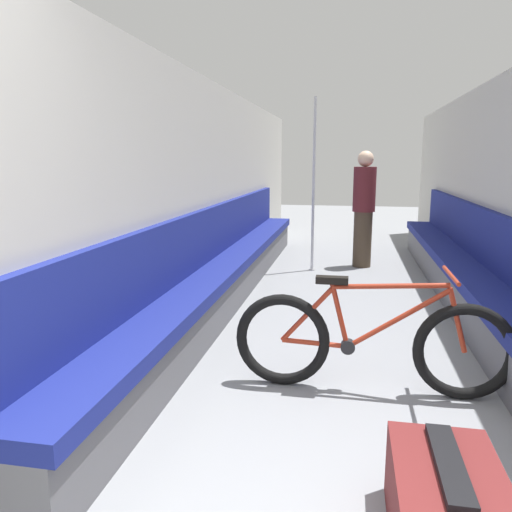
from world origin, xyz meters
name	(u,v)px	position (x,y,z in m)	size (l,w,h in m)	color
wall_left	(202,193)	(-1.43, 3.91, 1.12)	(0.10, 11.02, 2.24)	beige
wall_right	(507,197)	(1.43, 3.91, 1.12)	(0.10, 11.02, 2.24)	beige
bench_seat_row_left	(226,269)	(-1.21, 3.98, 0.32)	(0.42, 6.98, 0.98)	#5B5B60
bench_seat_row_right	(471,280)	(1.21, 3.98, 0.32)	(0.42, 6.98, 0.98)	#5B5B60
bicycle	(370,343)	(0.20, 2.08, 0.32)	(1.72, 0.46, 0.79)	black
grab_pole_near	(314,188)	(-0.43, 5.54, 1.08)	(0.08, 0.08, 2.22)	gray
passenger_standing	(364,208)	(0.22, 5.91, 0.80)	(0.30, 0.30, 1.56)	#473828
luggage_bag	(446,506)	(0.44, 0.81, 0.17)	(0.40, 0.61, 0.36)	maroon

